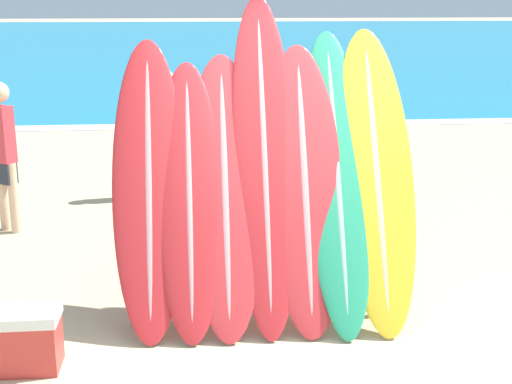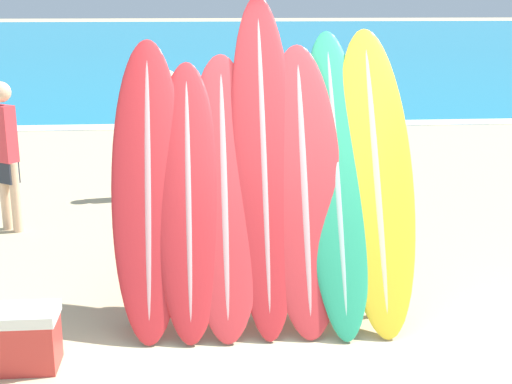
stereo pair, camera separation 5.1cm
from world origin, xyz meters
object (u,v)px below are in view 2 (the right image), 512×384
Objects in this scene: surfboard_slot_1 at (189,198)px; surfboard_slot_6 at (376,176)px; surfboard_slot_0 at (148,187)px; surfboard_slot_5 at (336,178)px; surfboard_slot_3 at (264,161)px; person_mid_beach at (6,151)px; surfboard_rack at (265,267)px; surfboard_slot_2 at (224,193)px; person_far_left at (255,86)px; person_near_water at (170,129)px; surfboard_slot_4 at (304,187)px; cooler_box at (13,339)px.

surfboard_slot_6 is at bearing 3.32° from surfboard_slot_1.
surfboard_slot_5 is (1.40, 0.04, 0.03)m from surfboard_slot_0.
surfboard_slot_3 is 3.32m from person_mid_beach.
surfboard_rack is at bearing -170.38° from surfboard_slot_6.
surfboard_slot_0 reaches higher than surfboard_rack.
surfboard_slot_0 is at bearing 178.10° from surfboard_slot_2.
surfboard_rack is 0.64m from surfboard_slot_2.
surfboard_slot_5 reaches higher than surfboard_slot_2.
surfboard_slot_6 is at bearing 0.48° from surfboard_slot_5.
surfboard_slot_2 is 7.04m from person_far_left.
person_near_water is (-1.37, 3.45, -0.23)m from surfboard_slot_5.
surfboard_rack is at bearing -161.90° from surfboard_slot_4.
surfboard_slot_4 is 3.68m from person_near_water.
person_far_left reaches higher than person_mid_beach.
surfboard_slot_1 is at bearing -8.16° from surfboard_slot_0.
surfboard_slot_3 is 3.52m from person_near_water.
surfboard_slot_6 is 1.37× the size of person_mid_beach.
surfboard_slot_3 is at bearing -55.17° from person_near_water.
surfboard_slot_6 is at bearing 15.89° from cooler_box.
surfboard_slot_3 is at bearing 88.10° from surfboard_rack.
surfboard_slot_5 reaches higher than person_near_water.
surfboard_slot_3 is 0.86m from surfboard_slot_6.
surfboard_slot_2 is (0.26, 0.02, 0.03)m from surfboard_slot_1.
person_far_left is (0.51, 7.08, 0.51)m from surfboard_rack.
person_far_left reaches higher than cooler_box.
surfboard_slot_6 is 1.26× the size of person_far_left.
surfboard_slot_2 is at bearing -1.90° from surfboard_slot_0.
surfboard_slot_6 is (1.41, 0.08, 0.12)m from surfboard_slot_1.
surfboard_slot_4 is (0.86, 0.03, 0.06)m from surfboard_slot_1.
person_far_left is at bearing 94.27° from person_mid_beach.
surfboard_slot_1 is 0.86m from surfboard_slot_4.
surfboard_slot_3 is at bearing 18.52° from surfboard_slot_2.
surfboard_slot_2 reaches higher than person_far_left.
cooler_box is (-1.17, -0.65, -0.75)m from surfboard_slot_1.
surfboard_slot_4 is 0.95× the size of surfboard_slot_6.
surfboard_slot_5 is (0.25, 0.04, 0.05)m from surfboard_slot_4.
surfboard_slot_1 is at bearing -64.56° from person_near_water.
surfboard_slot_4 is at bearing -170.05° from surfboard_slot_5.
surfboard_rack is 0.80m from surfboard_slot_3.
person_near_water is at bearing 87.70° from person_far_left.
surfboard_slot_0 is 1.41m from surfboard_slot_5.
surfboard_rack is 1.09m from surfboard_slot_6.
surfboard_rack is 7.11m from person_far_left.
surfboard_slot_5 is 0.30m from surfboard_slot_6.
surfboard_slot_2 is at bearing -161.48° from surfboard_slot_3.
surfboard_slot_3 reaches higher than surfboard_slot_2.
surfboard_rack is 1.32× the size of person_near_water.
surfboard_slot_5 reaches higher than person_far_left.
surfboard_slot_6 reaches higher than person_near_water.
surfboard_slot_6 is 3.56× the size of cooler_box.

